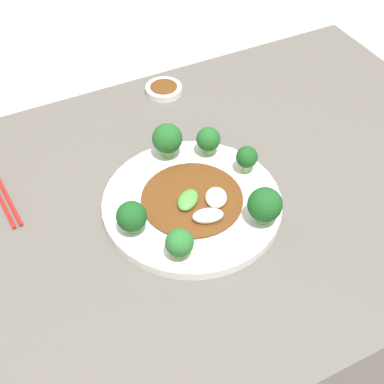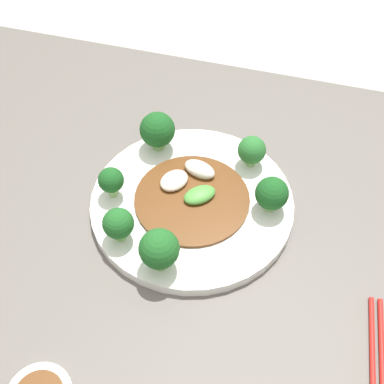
# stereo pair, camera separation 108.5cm
# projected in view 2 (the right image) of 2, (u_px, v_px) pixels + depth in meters

# --- Properties ---
(ground_plane) EXTENTS (8.00, 8.00, 0.00)m
(ground_plane) POSITION_uv_depth(u_px,v_px,m) (172.00, 379.00, 1.41)
(ground_plane) COLOR #B7B2A8
(table) EXTENTS (1.15, 0.78, 0.73)m
(table) POSITION_uv_depth(u_px,v_px,m) (167.00, 316.00, 1.12)
(table) COLOR #5B5651
(table) RESTS_ON ground_plane
(plate) EXTENTS (0.32, 0.32, 0.02)m
(plate) POSITION_uv_depth(u_px,v_px,m) (192.00, 204.00, 0.84)
(plate) COLOR white
(plate) RESTS_ON table
(broccoli_southwest) EXTENTS (0.05, 0.05, 0.06)m
(broccoli_southwest) POSITION_uv_depth(u_px,v_px,m) (118.00, 224.00, 0.76)
(broccoli_southwest) COLOR #7AAD5B
(broccoli_southwest) RESTS_ON plate
(broccoli_south) EXTENTS (0.06, 0.06, 0.07)m
(broccoli_south) POSITION_uv_depth(u_px,v_px,m) (159.00, 249.00, 0.73)
(broccoli_south) COLOR #70A356
(broccoli_south) RESTS_ON plate
(broccoli_east) EXTENTS (0.05, 0.05, 0.06)m
(broccoli_east) POSITION_uv_depth(u_px,v_px,m) (272.00, 194.00, 0.80)
(broccoli_east) COLOR #89B76B
(broccoli_east) RESTS_ON plate
(broccoli_west) EXTENTS (0.04, 0.04, 0.05)m
(broccoli_west) POSITION_uv_depth(u_px,v_px,m) (111.00, 180.00, 0.82)
(broccoli_west) COLOR #89B76B
(broccoli_west) RESTS_ON plate
(broccoli_northwest) EXTENTS (0.06, 0.06, 0.07)m
(broccoli_northwest) POSITION_uv_depth(u_px,v_px,m) (157.00, 130.00, 0.88)
(broccoli_northwest) COLOR #7AAD5B
(broccoli_northwest) RESTS_ON plate
(broccoli_northeast) EXTENTS (0.05, 0.05, 0.06)m
(broccoli_northeast) POSITION_uv_depth(u_px,v_px,m) (252.00, 150.00, 0.86)
(broccoli_northeast) COLOR #89B76B
(broccoli_northeast) RESTS_ON plate
(stirfry_center) EXTENTS (0.18, 0.18, 0.02)m
(stirfry_center) POSITION_uv_depth(u_px,v_px,m) (192.00, 192.00, 0.84)
(stirfry_center) COLOR #5B3314
(stirfry_center) RESTS_ON plate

